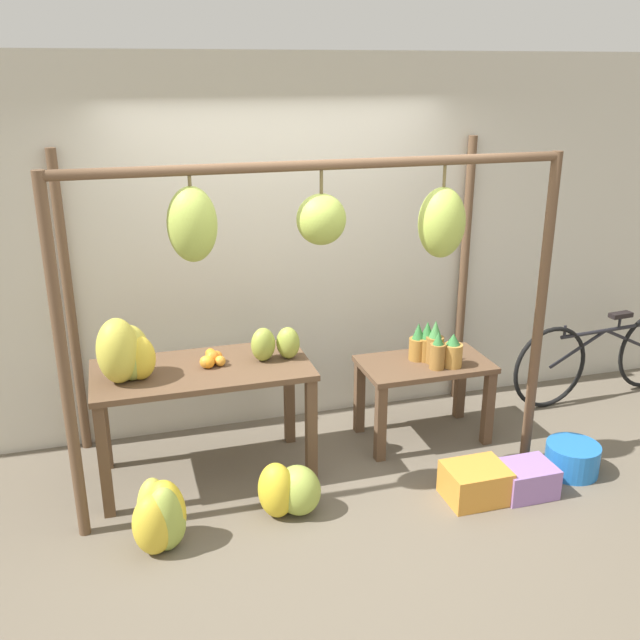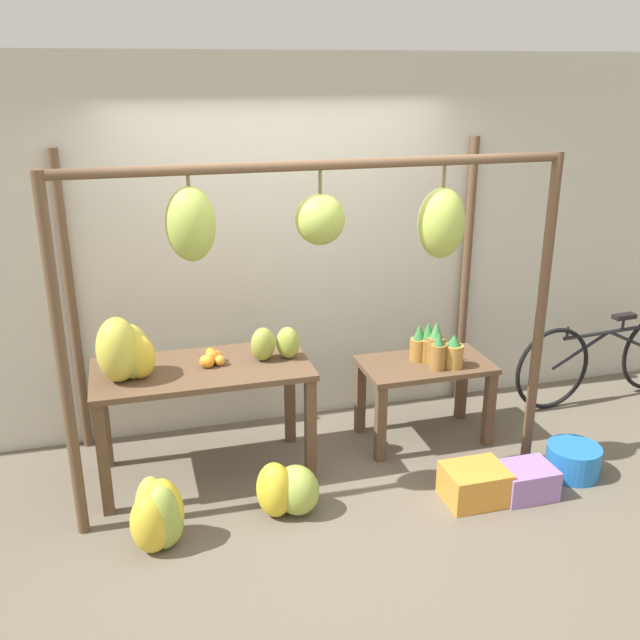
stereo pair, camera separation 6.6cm
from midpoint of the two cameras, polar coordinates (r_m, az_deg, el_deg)
name	(u,v)px [view 2 (the right image)]	position (r m, az deg, el deg)	size (l,w,h in m)	color
ground_plane	(330,509)	(4.75, 1.26, -14.87)	(20.00, 20.00, 0.00)	#665B4C
shop_wall_back	(280,248)	(5.41, -2.90, 5.79)	(8.00, 0.08, 2.80)	beige
stall_awning	(319,249)	(4.40, 0.34, 5.72)	(3.12, 1.27, 2.19)	brown
display_table_main	(203,385)	(4.84, -8.98, -5.14)	(1.43, 0.70, 0.81)	brown
display_table_side	(425,378)	(5.40, 8.73, -4.64)	(0.96, 0.55, 0.62)	brown
banana_pile_on_table	(126,353)	(4.64, -14.84, -2.54)	(0.42, 0.41, 0.42)	gold
orange_pile	(212,358)	(4.81, -8.26, -3.03)	(0.17, 0.24, 0.10)	orange
pineapple_cluster	(435,348)	(5.29, 9.51, -2.20)	(0.33, 0.33, 0.33)	#A3702D
banana_pile_ground_left	(159,516)	(4.43, -12.33, -15.10)	(0.37, 0.35, 0.43)	#9EB247
banana_pile_ground_right	(287,490)	(4.62, -2.23, -13.43)	(0.49, 0.40, 0.37)	#9EB247
fruit_crate_white	(475,484)	(4.89, 12.65, -12.69)	(0.40, 0.32, 0.23)	orange
blue_bucket	(573,460)	(5.36, 19.92, -10.51)	(0.37, 0.37, 0.22)	blue
parked_bicycle	(606,358)	(6.49, 22.16, -2.84)	(1.78, 0.19, 0.75)	black
papaya_pile	(274,343)	(4.82, -3.27, -1.89)	(0.39, 0.22, 0.23)	#93A33D
fruit_crate_purple	(526,481)	(5.03, 16.50, -12.22)	(0.36, 0.29, 0.21)	#9970B7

